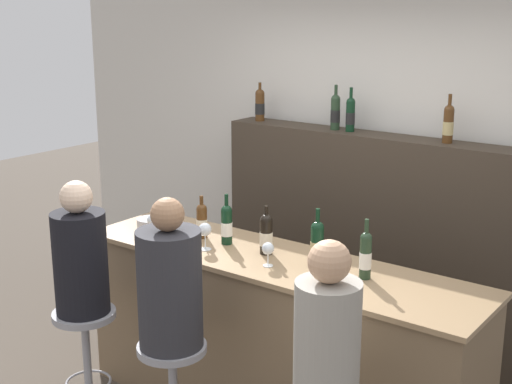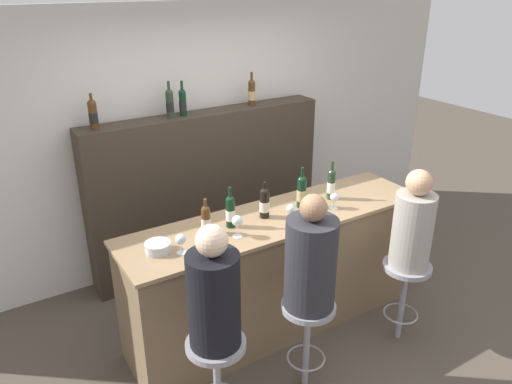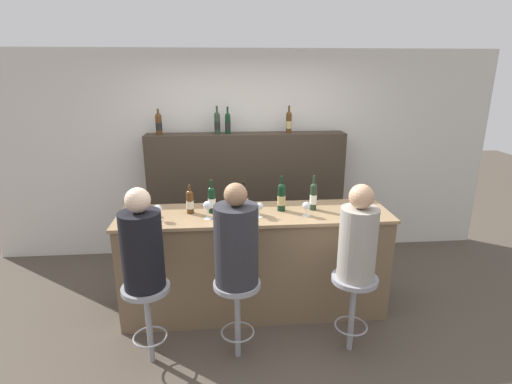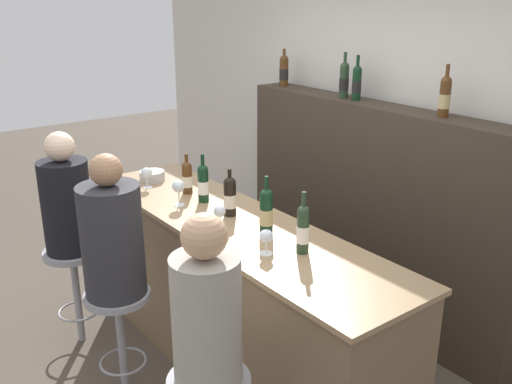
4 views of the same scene
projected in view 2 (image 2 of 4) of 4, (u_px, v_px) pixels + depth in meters
name	position (u px, v px, depth m)	size (l,w,h in m)	color
ground_plane	(297.00, 343.00, 4.14)	(16.00, 16.00, 0.00)	#4C4238
wall_back	(196.00, 138.00, 5.00)	(6.40, 0.05, 2.60)	beige
bar_counter	(277.00, 272.00, 4.17)	(2.59, 0.67, 1.05)	brown
back_bar_cabinet	(208.00, 191.00, 5.02)	(2.42, 0.28, 1.61)	#382D23
wine_bottle_counter_0	(206.00, 219.00, 3.65)	(0.07, 0.07, 0.28)	#4C2D14
wine_bottle_counter_1	(230.00, 211.00, 3.75)	(0.07, 0.07, 0.32)	black
wine_bottle_counter_2	(265.00, 202.00, 3.89)	(0.08, 0.08, 0.30)	black
wine_bottle_counter_3	(302.00, 191.00, 4.06)	(0.08, 0.08, 0.34)	black
wine_bottle_counter_4	(331.00, 184.00, 4.22)	(0.07, 0.07, 0.34)	#233823
wine_bottle_backbar_0	(93.00, 114.00, 4.15)	(0.08, 0.08, 0.30)	#4C2D14
wine_bottle_backbar_1	(170.00, 103.00, 4.48)	(0.07, 0.07, 0.33)	#233823
wine_bottle_backbar_2	(183.00, 102.00, 4.54)	(0.07, 0.07, 0.32)	black
wine_bottle_backbar_3	(252.00, 92.00, 4.90)	(0.07, 0.07, 0.33)	#4C2D14
wine_glass_0	(181.00, 240.00, 3.39)	(0.08, 0.08, 0.15)	silver
wine_glass_1	(237.00, 221.00, 3.60)	(0.08, 0.08, 0.17)	silver
wine_glass_2	(291.00, 209.00, 3.84)	(0.07, 0.07, 0.14)	silver
wine_glass_3	(334.00, 198.00, 4.05)	(0.07, 0.07, 0.14)	silver
metal_bowl	(158.00, 247.00, 3.44)	(0.18, 0.18, 0.07)	#B7B7BC
bar_stool_left	(217.00, 361.00, 3.17)	(0.38, 0.38, 0.71)	gray
guest_seated_left	(214.00, 295.00, 2.97)	(0.32, 0.32, 0.82)	black
bar_stool_middle	(308.00, 322.00, 3.52)	(0.38, 0.38, 0.71)	gray
guest_seated_middle	(311.00, 260.00, 3.32)	(0.35, 0.35, 0.83)	#28282D
bar_stool_right	(405.00, 281.00, 4.00)	(0.38, 0.38, 0.71)	gray
guest_seated_right	(413.00, 225.00, 3.80)	(0.31, 0.31, 0.80)	gray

